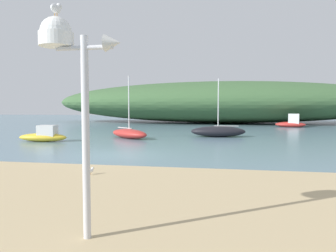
# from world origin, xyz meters

# --- Properties ---
(ground_plane) EXTENTS (120.00, 120.00, 0.00)m
(ground_plane) POSITION_xyz_m (0.00, 0.00, 0.00)
(ground_plane) COLOR slate
(distant_hill) EXTENTS (46.55, 14.67, 5.58)m
(distant_hill) POSITION_xyz_m (4.78, 29.42, 2.79)
(distant_hill) COLOR #3D6038
(distant_hill) RESTS_ON ground
(mast_structure) EXTENTS (1.32, 0.53, 3.49)m
(mast_structure) POSITION_xyz_m (2.45, -9.46, 3.09)
(mast_structure) COLOR silver
(mast_structure) RESTS_ON beach_sand
(seagull_on_radar) EXTENTS (0.11, 0.32, 0.23)m
(seagull_on_radar) POSITION_xyz_m (2.29, -9.44, 3.82)
(seagull_on_radar) COLOR orange
(seagull_on_radar) RESTS_ON mast_structure
(motorboat_near_shore) EXTENTS (3.27, 1.76, 1.45)m
(motorboat_near_shore) POSITION_xyz_m (12.10, 21.55, 0.50)
(motorboat_near_shore) COLOR #B72D28
(motorboat_near_shore) RESTS_ON ground
(sailboat_inner_mooring) EXTENTS (3.73, 3.29, 4.40)m
(sailboat_inner_mooring) POSITION_xyz_m (-1.72, 7.44, 0.34)
(sailboat_inner_mooring) COLOR #B72D28
(sailboat_inner_mooring) RESTS_ON ground
(sailboat_far_right) EXTENTS (4.10, 1.78, 4.30)m
(sailboat_far_right) POSITION_xyz_m (4.50, 9.55, 0.41)
(sailboat_far_right) COLOR black
(sailboat_far_right) RESTS_ON ground
(motorboat_east_reach) EXTENTS (3.23, 1.22, 1.06)m
(motorboat_east_reach) POSITION_xyz_m (-6.49, 4.46, 0.39)
(motorboat_east_reach) COLOR gold
(motorboat_east_reach) RESTS_ON ground
(seagull_mid_strand) EXTENTS (0.18, 0.30, 0.22)m
(seagull_mid_strand) POSITION_xyz_m (0.88, -5.06, 0.32)
(seagull_mid_strand) COLOR orange
(seagull_mid_strand) RESTS_ON beach_sand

